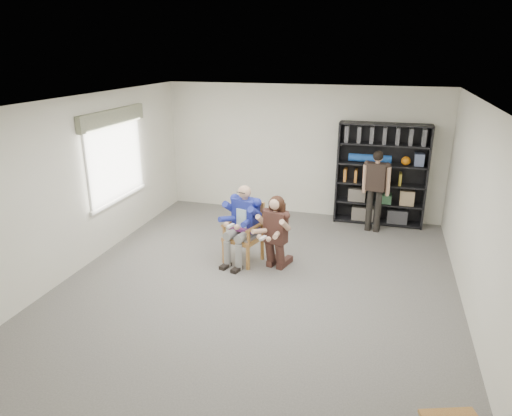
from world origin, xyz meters
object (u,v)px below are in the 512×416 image
(armchair, at_px, (243,233))
(seated_man, at_px, (243,224))
(bookshelf, at_px, (381,175))
(standing_man, at_px, (375,192))
(kneeling_woman, at_px, (275,234))

(armchair, distance_m, seated_man, 0.16)
(bookshelf, bearing_deg, standing_man, -99.72)
(seated_man, bearing_deg, armchair, 0.00)
(seated_man, xyz_separation_m, kneeling_woman, (0.58, -0.12, -0.06))
(armchair, relative_size, seated_man, 0.77)
(kneeling_woman, relative_size, bookshelf, 0.60)
(seated_man, relative_size, standing_man, 0.83)
(kneeling_woman, relative_size, standing_man, 0.76)
(kneeling_woman, height_order, standing_man, standing_man)
(armchair, bearing_deg, kneeling_woman, 4.37)
(seated_man, xyz_separation_m, standing_man, (2.08, 2.05, 0.14))
(seated_man, relative_size, kneeling_woman, 1.09)
(seated_man, distance_m, kneeling_woman, 0.60)
(armchair, height_order, standing_man, standing_man)
(standing_man, bearing_deg, seated_man, -125.72)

